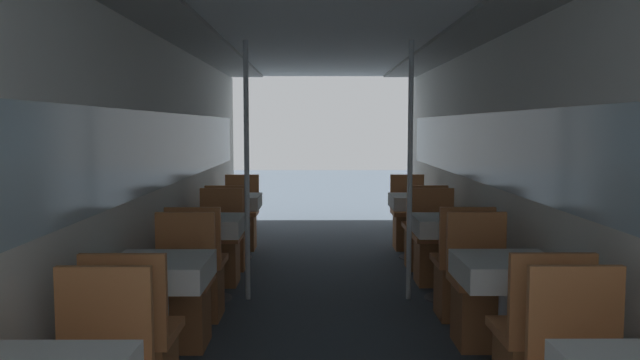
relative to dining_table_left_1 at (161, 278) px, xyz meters
The scene contains 21 objects.
wall_left 1.28m from the dining_table_left_1, 108.57° to the left, with size 0.05×9.70×2.25m.
wall_right 2.74m from the dining_table_left_1, 24.17° to the left, with size 0.05×9.70×2.25m.
ceiling_panel 2.26m from the dining_table_left_1, 46.58° to the left, with size 2.82×9.70×0.07m.
dining_table_left_1 is the anchor object (origin of this frame).
chair_left_far_1 0.64m from the dining_table_left_1, 90.00° to the left, with size 0.42×0.42×0.91m.
dining_table_left_2 1.71m from the dining_table_left_1, 90.00° to the left, with size 0.58×0.58×0.73m.
chair_left_near_2 1.20m from the dining_table_left_1, 90.00° to the left, with size 0.42×0.42×0.91m.
chair_left_far_2 2.28m from the dining_table_left_1, 90.00° to the left, with size 0.42×0.42×0.91m.
support_pole_left_2 1.81m from the dining_table_left_1, 78.95° to the left, with size 0.04×0.04×2.25m.
dining_table_left_3 3.41m from the dining_table_left_1, 90.00° to the left, with size 0.58×0.58×0.73m.
chair_left_near_3 2.88m from the dining_table_left_1, 90.00° to the left, with size 0.42×0.42×0.91m.
chair_left_far_3 3.97m from the dining_table_left_1, 90.00° to the left, with size 0.42×0.42×0.91m.
dining_table_right_1 2.08m from the dining_table_left_1, ahead, with size 0.58×0.58×0.73m.
chair_right_far_1 2.18m from the dining_table_left_1, 14.76° to the left, with size 0.42×0.42×0.91m.
dining_table_right_2 2.69m from the dining_table_left_1, 39.34° to the left, with size 0.58×0.58×0.73m.
chair_right_near_2 2.40m from the dining_table_left_1, 29.09° to the left, with size 0.42×0.42×0.91m.
chair_right_far_2 3.08m from the dining_table_left_1, 47.28° to the left, with size 0.42×0.42×0.91m.
support_pole_right_2 2.49m from the dining_table_left_1, 44.30° to the left, with size 0.04×0.04×2.25m.
dining_table_right_3 4.00m from the dining_table_left_1, 58.62° to the left, with size 0.58×0.58×0.73m.
chair_right_near_3 3.55m from the dining_table_left_1, 53.99° to the left, with size 0.42×0.42×0.91m.
chair_right_far_3 4.48m from the dining_table_left_1, 62.28° to the left, with size 0.42×0.42×0.91m.
Camera 1 is at (-0.11, -1.32, 1.52)m, focal length 35.00 mm.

